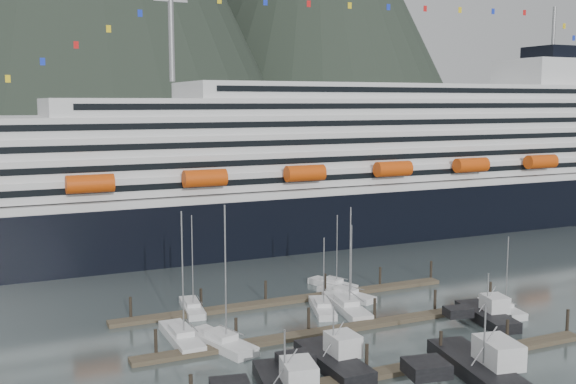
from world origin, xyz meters
name	(u,v)px	position (x,y,z in m)	size (l,w,h in m)	color
ground	(386,334)	(0.00, 0.00, 0.00)	(1600.00, 1600.00, 0.00)	#4C5959
cruise_ship	(365,174)	(30.03, 54.94, 12.04)	(210.00, 30.40, 50.30)	black
dock_near	(398,369)	(-4.93, -9.95, 0.31)	(48.18, 2.28, 3.20)	#493D2F
dock_mid	(336,329)	(-4.93, 3.05, 0.31)	(48.18, 2.28, 3.20)	#493D2F
dock_far	(290,300)	(-4.93, 16.05, 0.31)	(48.18, 2.28, 3.20)	#493D2F
sailboat_a	(221,343)	(-18.81, 3.94, 0.46)	(5.61, 10.42, 16.46)	silver
sailboat_b	(182,338)	(-22.30, 7.45, 0.44)	(2.71, 10.39, 15.48)	silver
sailboat_c	(322,308)	(-2.80, 10.59, 0.39)	(4.78, 8.79, 10.19)	silver
sailboat_d	(346,307)	(0.26, 9.78, 0.43)	(4.50, 11.97, 14.14)	silver
sailboat_e	(192,308)	(-18.02, 17.63, 0.40)	(3.29, 8.76, 13.01)	silver
sailboat_f	(333,285)	(3.75, 19.99, 0.39)	(4.90, 8.05, 11.09)	silver
sailboat_g	(346,295)	(2.95, 14.63, 0.38)	(5.12, 9.23, 10.63)	silver
sailboat_h	(502,309)	(18.00, 0.76, 0.39)	(3.54, 8.23, 10.35)	silver
trawler_b	(332,359)	(-10.53, -6.37, 0.92)	(8.47, 11.11, 7.22)	black
trawler_c	(481,370)	(1.26, -14.97, 1.00)	(11.70, 16.36, 8.16)	black
trawler_e	(486,314)	(13.62, -1.31, 0.86)	(8.19, 10.67, 6.62)	black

